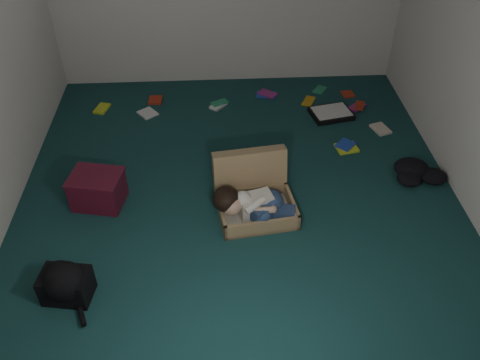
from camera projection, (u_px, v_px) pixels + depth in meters
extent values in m
plane|color=#153D3D|center=(239.00, 199.00, 4.64)|extent=(4.50, 4.50, 0.00)
plane|color=white|center=(270.00, 329.00, 2.08)|extent=(4.50, 0.00, 4.50)
cube|color=tan|center=(257.00, 210.00, 4.41)|extent=(0.71, 0.55, 0.15)
cube|color=beige|center=(257.00, 213.00, 4.43)|extent=(0.65, 0.49, 0.02)
cube|color=tan|center=(250.00, 174.00, 4.54)|extent=(0.68, 0.29, 0.48)
cube|color=silver|center=(255.00, 205.00, 4.34)|extent=(0.31, 0.23, 0.21)
sphere|color=tan|center=(232.00, 205.00, 4.25)|extent=(0.18, 0.18, 0.18)
ellipsoid|color=black|center=(226.00, 199.00, 4.26)|extent=(0.24, 0.25, 0.20)
ellipsoid|color=navy|center=(271.00, 202.00, 4.37)|extent=(0.22, 0.25, 0.20)
cube|color=navy|center=(265.00, 212.00, 4.28)|extent=(0.27, 0.23, 0.13)
cube|color=navy|center=(282.00, 213.00, 4.31)|extent=(0.24, 0.15, 0.10)
sphere|color=white|center=(291.00, 211.00, 4.36)|extent=(0.10, 0.10, 0.10)
sphere|color=white|center=(293.00, 216.00, 4.32)|extent=(0.09, 0.09, 0.09)
cylinder|color=tan|center=(264.00, 210.00, 4.23)|extent=(0.18, 0.08, 0.06)
cube|color=#501022|center=(98.00, 191.00, 4.51)|extent=(0.48, 0.41, 0.28)
cube|color=#501022|center=(95.00, 177.00, 4.41)|extent=(0.51, 0.43, 0.02)
cube|color=black|center=(331.00, 114.00, 5.70)|extent=(0.50, 0.42, 0.06)
cube|color=white|center=(331.00, 111.00, 5.68)|extent=(0.45, 0.37, 0.01)
cube|color=#D1E728|center=(102.00, 109.00, 5.81)|extent=(0.18, 0.13, 0.02)
cube|color=#B02E17|center=(156.00, 100.00, 5.95)|extent=(0.22, 0.22, 0.02)
cube|color=white|center=(219.00, 106.00, 5.86)|extent=(0.18, 0.21, 0.02)
cube|color=#2144B6|center=(266.00, 95.00, 6.06)|extent=(0.19, 0.22, 0.02)
cube|color=gold|center=(309.00, 101.00, 5.94)|extent=(0.22, 0.21, 0.02)
cube|color=#258A5C|center=(320.00, 90.00, 6.15)|extent=(0.19, 0.15, 0.02)
cube|color=#A32881|center=(357.00, 107.00, 5.83)|extent=(0.22, 0.22, 0.02)
cube|color=beige|center=(381.00, 129.00, 5.49)|extent=(0.17, 0.20, 0.02)
cube|color=#D1E728|center=(346.00, 148.00, 5.22)|extent=(0.20, 0.22, 0.02)
cube|color=#B02E17|center=(348.00, 94.00, 6.06)|extent=(0.22, 0.20, 0.02)
cube|color=white|center=(148.00, 113.00, 5.74)|extent=(0.20, 0.16, 0.02)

